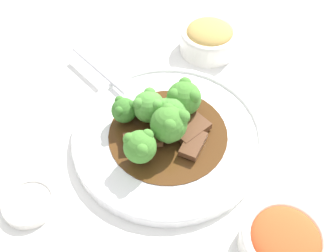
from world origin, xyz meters
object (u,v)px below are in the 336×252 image
broccoli_floret_4 (172,111)px  side_bowl_appetizer (209,38)px  side_bowl_kimchi (284,241)px  main_plate (168,136)px  broccoli_floret_5 (149,106)px  broccoli_floret_0 (124,110)px  broccoli_floret_2 (184,98)px  sauce_dish (29,203)px  serving_spoon (129,96)px  beef_strip_2 (193,144)px  beef_strip_0 (191,128)px  broccoli_floret_1 (140,146)px  broccoli_floret_3 (171,123)px  beef_strip_1 (143,140)px

broccoli_floret_4 → side_bowl_appetizer: (0.08, 0.19, -0.02)m
side_bowl_kimchi → main_plate: bearing=125.1°
broccoli_floret_5 → side_bowl_kimchi: 0.26m
main_plate → broccoli_floret_0: bearing=155.3°
broccoli_floret_4 → side_bowl_appetizer: broccoli_floret_4 is taller
broccoli_floret_2 → broccoli_floret_0: bearing=-173.2°
main_plate → sauce_dish: main_plate is taller
broccoli_floret_2 → serving_spoon: broccoli_floret_2 is taller
main_plate → beef_strip_2: size_ratio=5.22×
beef_strip_0 → broccoli_floret_1: size_ratio=1.21×
broccoli_floret_0 → broccoli_floret_1: size_ratio=0.78×
broccoli_floret_3 → broccoli_floret_5: size_ratio=1.19×
beef_strip_0 → beef_strip_1: 0.07m
beef_strip_0 → side_bowl_kimchi: size_ratio=0.60×
sauce_dish → main_plate: bearing=26.5°
beef_strip_0 → broccoli_floret_2: size_ratio=1.15×
beef_strip_0 → broccoli_floret_4: size_ratio=1.35×
broccoli_floret_3 → broccoli_floret_0: bearing=147.8°
broccoli_floret_0 → side_bowl_kimchi: bearing=-47.8°
broccoli_floret_4 → serving_spoon: size_ratio=0.27×
beef_strip_2 → sauce_dish: (-0.23, -0.07, -0.02)m
side_bowl_appetizer → broccoli_floret_1: bearing=-117.8°
broccoli_floret_4 → side_bowl_kimchi: size_ratio=0.45×
sauce_dish → broccoli_floret_1: bearing=18.6°
main_plate → broccoli_floret_0: 0.08m
main_plate → broccoli_floret_5: (-0.03, 0.03, 0.04)m
main_plate → broccoli_floret_5: size_ratio=5.61×
main_plate → beef_strip_2: bearing=-39.5°
broccoli_floret_1 → broccoli_floret_2: bearing=51.2°
serving_spoon → broccoli_floret_3: bearing=-55.1°
broccoli_floret_5 → side_bowl_appetizer: bearing=56.5°
beef_strip_1 → side_bowl_appetizer: bearing=59.8°
beef_strip_2 → broccoli_floret_0: (-0.10, 0.06, 0.02)m
side_bowl_kimchi → side_bowl_appetizer: size_ratio=1.02×
main_plate → side_bowl_kimchi: (0.13, -0.18, 0.01)m
broccoli_floret_0 → side_bowl_appetizer: 0.24m
beef_strip_2 → broccoli_floret_3: (-0.03, 0.02, 0.03)m
beef_strip_0 → side_bowl_appetizer: size_ratio=0.61×
broccoli_floret_3 → side_bowl_kimchi: bearing=-53.7°
broccoli_floret_3 → side_bowl_kimchi: broccoli_floret_3 is taller
broccoli_floret_2 → side_bowl_appetizer: size_ratio=0.53×
broccoli_floret_1 → broccoli_floret_5: size_ratio=1.03×
beef_strip_2 → broccoli_floret_0: broccoli_floret_0 is taller
broccoli_floret_2 → broccoli_floret_4: broccoli_floret_2 is taller
beef_strip_1 → broccoli_floret_4: broccoli_floret_4 is taller
main_plate → broccoli_floret_4: 0.04m
broccoli_floret_5 → side_bowl_kimchi: (0.16, -0.21, -0.03)m
beef_strip_1 → beef_strip_2: 0.07m
broccoli_floret_1 → broccoli_floret_4: (0.05, 0.06, -0.00)m
broccoli_floret_4 → beef_strip_2: bearing=-59.8°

